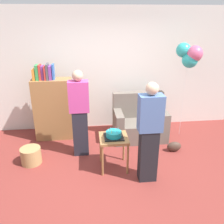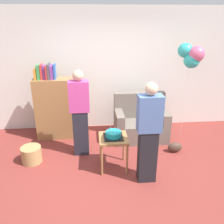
{
  "view_description": "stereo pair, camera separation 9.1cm",
  "coord_description": "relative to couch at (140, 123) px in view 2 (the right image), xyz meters",
  "views": [
    {
      "loc": [
        -0.5,
        -3.3,
        2.5
      ],
      "look_at": [
        -0.07,
        0.51,
        0.95
      ],
      "focal_mm": 38.59,
      "sensor_mm": 36.0,
      "label": 1
    },
    {
      "loc": [
        -0.41,
        -3.31,
        2.5
      ],
      "look_at": [
        -0.07,
        0.51,
        0.95
      ],
      "focal_mm": 38.59,
      "sensor_mm": 36.0,
      "label": 2
    }
  ],
  "objects": [
    {
      "name": "ground_plane",
      "position": [
        -0.62,
        -1.34,
        -0.34
      ],
      "size": [
        8.0,
        8.0,
        0.0
      ],
      "primitive_type": "plane",
      "color": "maroon"
    },
    {
      "name": "wall_back",
      "position": [
        -0.62,
        0.71,
        1.01
      ],
      "size": [
        6.0,
        0.1,
        2.7
      ],
      "primitive_type": "cube",
      "color": "silver",
      "rests_on": "ground_plane"
    },
    {
      "name": "couch",
      "position": [
        0.0,
        0.0,
        0.0
      ],
      "size": [
        1.1,
        0.7,
        0.96
      ],
      "color": "#6B6056",
      "rests_on": "ground_plane"
    },
    {
      "name": "bookshelf",
      "position": [
        -1.82,
        0.2,
        0.35
      ],
      "size": [
        0.8,
        0.36,
        1.61
      ],
      "color": "olive",
      "rests_on": "ground_plane"
    },
    {
      "name": "side_table",
      "position": [
        -0.69,
        -1.08,
        0.16
      ],
      "size": [
        0.48,
        0.48,
        0.59
      ],
      "color": "olive",
      "rests_on": "ground_plane"
    },
    {
      "name": "birthday_cake",
      "position": [
        -0.69,
        -1.08,
        0.3
      ],
      "size": [
        0.32,
        0.32,
        0.17
      ],
      "color": "black",
      "rests_on": "side_table"
    },
    {
      "name": "person_blowing_candles",
      "position": [
        -1.25,
        -0.55,
        0.49
      ],
      "size": [
        0.36,
        0.22,
        1.63
      ],
      "rotation": [
        0.0,
        0.0,
        0.36
      ],
      "color": "#23232D",
      "rests_on": "ground_plane"
    },
    {
      "name": "person_holding_cake",
      "position": [
        -0.19,
        -1.46,
        0.49
      ],
      "size": [
        0.36,
        0.22,
        1.63
      ],
      "rotation": [
        0.0,
        0.0,
        2.84
      ],
      "color": "black",
      "rests_on": "ground_plane"
    },
    {
      "name": "wicker_basket",
      "position": [
        -2.15,
        -0.78,
        -0.19
      ],
      "size": [
        0.36,
        0.36,
        0.3
      ],
      "primitive_type": "cylinder",
      "color": "#A88451",
      "rests_on": "ground_plane"
    },
    {
      "name": "handbag",
      "position": [
        0.56,
        -0.68,
        -0.24
      ],
      "size": [
        0.28,
        0.14,
        0.2
      ],
      "primitive_type": "ellipsoid",
      "color": "#473328",
      "rests_on": "ground_plane"
    },
    {
      "name": "balloon_bunch",
      "position": [
        0.97,
        -0.01,
        1.43
      ],
      "size": [
        0.5,
        0.44,
        2.0
      ],
      "color": "silver",
      "rests_on": "ground_plane"
    }
  ]
}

